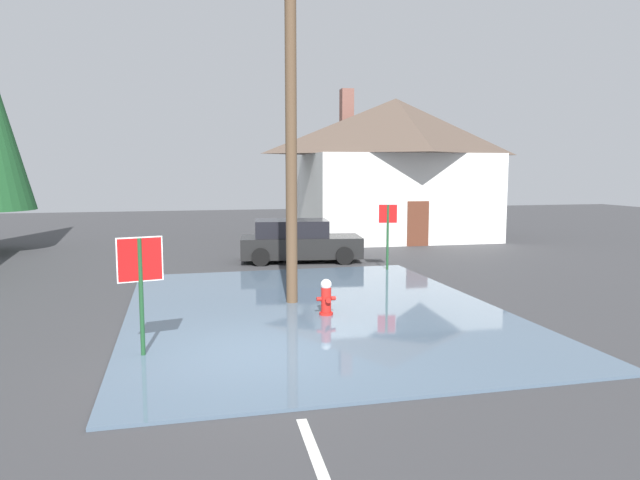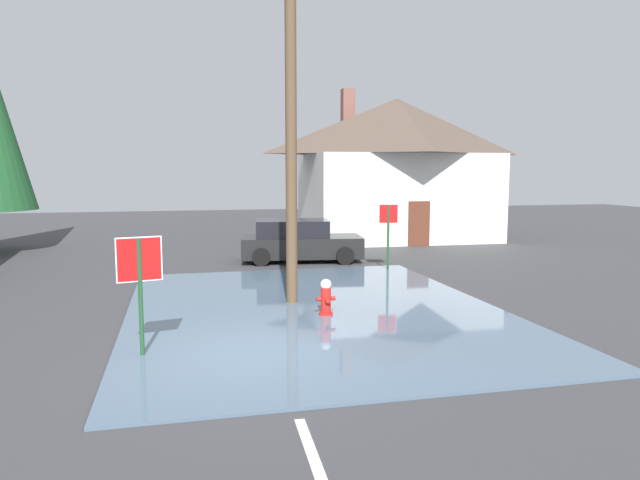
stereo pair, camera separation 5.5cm
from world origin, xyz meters
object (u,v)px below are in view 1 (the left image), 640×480
Objects in this scene: fire_hydrant at (326,298)px; parked_car at (298,241)px; utility_pole at (291,132)px; stop_sign_far at (388,224)px; house at (395,167)px; stop_sign_near at (140,272)px.

fire_hydrant is 0.19× the size of parked_car.
stop_sign_far is at bearing 45.20° from utility_pole.
parked_car is (1.04, 8.29, 0.31)m from fire_hydrant.
stop_sign_far is at bearing -112.09° from house.
utility_pole is 1.78× the size of parked_car.
utility_pole is at bearing 109.50° from fire_hydrant.
parked_car is (-6.12, -6.20, -2.80)m from house.
fire_hydrant is 4.15m from utility_pole.
stop_sign_near reaches higher than fire_hydrant.
stop_sign_near is 5.62m from utility_pole.
stop_sign_near is 20.04m from house.
stop_sign_near is 4.59m from fire_hydrant.
house is at bearing 63.72° from fire_hydrant.
fire_hydrant is 8.36m from parked_car.
house is (3.64, 8.97, 1.96)m from stop_sign_far.
stop_sign_far is 3.81m from parked_car.
utility_pole reaches higher than fire_hydrant.
stop_sign_far is at bearing 57.51° from fire_hydrant.
house reaches higher than stop_sign_far.
stop_sign_near is 0.27× the size of utility_pole.
fire_hydrant is 0.09× the size of house.
parked_car is at bearing 64.45° from stop_sign_near.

